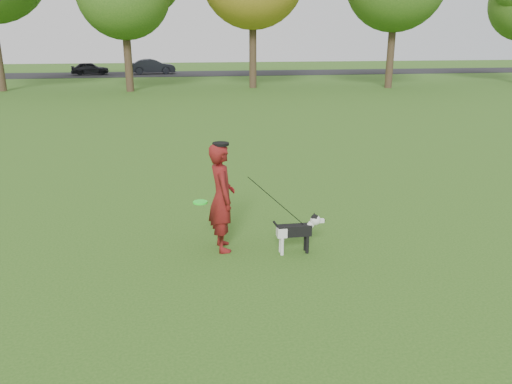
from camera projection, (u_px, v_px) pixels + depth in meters
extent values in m
plane|color=#285116|center=(266.00, 254.00, 8.11)|extent=(120.00, 120.00, 0.00)
cube|color=black|center=(187.00, 74.00, 45.75)|extent=(120.00, 7.00, 0.02)
imported|color=#610D13|center=(222.00, 197.00, 8.05)|extent=(0.48, 0.69, 1.79)
cube|color=black|center=(294.00, 230.00, 8.04)|extent=(0.55, 0.17, 0.18)
cube|color=silver|center=(282.00, 232.00, 8.01)|extent=(0.15, 0.17, 0.16)
cylinder|color=silver|center=(282.00, 246.00, 8.02)|extent=(0.06, 0.06, 0.30)
cylinder|color=silver|center=(281.00, 243.00, 8.13)|extent=(0.06, 0.06, 0.30)
cylinder|color=black|center=(307.00, 245.00, 8.09)|extent=(0.06, 0.06, 0.30)
cylinder|color=black|center=(305.00, 242.00, 8.20)|extent=(0.06, 0.06, 0.30)
cylinder|color=silver|center=(309.00, 227.00, 8.06)|extent=(0.18, 0.11, 0.19)
sphere|color=silver|center=(315.00, 220.00, 8.05)|extent=(0.17, 0.17, 0.17)
sphere|color=black|center=(315.00, 218.00, 8.03)|extent=(0.13, 0.13, 0.13)
cube|color=silver|center=(321.00, 221.00, 8.06)|extent=(0.11, 0.06, 0.06)
sphere|color=black|center=(324.00, 221.00, 8.07)|extent=(0.04, 0.04, 0.04)
cone|color=black|center=(316.00, 216.00, 7.98)|extent=(0.06, 0.06, 0.07)
cone|color=black|center=(314.00, 214.00, 8.06)|extent=(0.06, 0.06, 0.07)
cylinder|color=black|center=(278.00, 228.00, 7.98)|extent=(0.19, 0.04, 0.25)
cylinder|color=black|center=(306.00, 227.00, 8.05)|extent=(0.12, 0.12, 0.02)
imported|color=black|center=(90.00, 68.00, 44.26)|extent=(3.37, 1.71, 1.10)
imported|color=black|center=(153.00, 67.00, 45.07)|extent=(4.12, 1.72, 1.32)
cylinder|color=#20FF28|center=(200.00, 202.00, 7.87)|extent=(0.23, 0.23, 0.02)
cylinder|color=black|center=(221.00, 144.00, 7.78)|extent=(0.26, 0.26, 0.04)
cylinder|color=#38281C|center=(128.00, 57.00, 30.86)|extent=(0.48, 0.48, 4.20)
cylinder|color=#38281C|center=(253.00, 49.00, 32.91)|extent=(0.48, 0.48, 5.04)
cylinder|color=#38281C|center=(391.00, 51.00, 32.93)|extent=(0.48, 0.48, 4.83)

